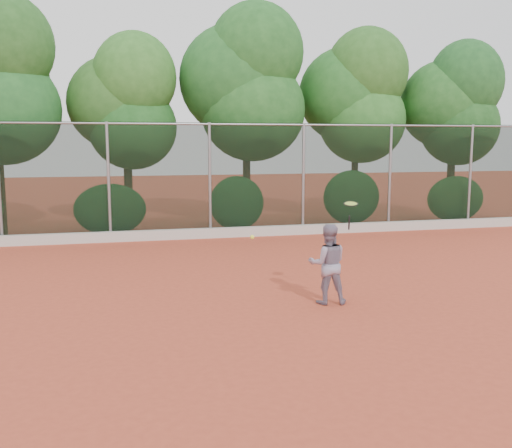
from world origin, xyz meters
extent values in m
plane|color=#B9442B|center=(0.00, 0.00, 0.00)|extent=(80.00, 80.00, 0.00)
cube|color=#BAB5AC|center=(0.00, 6.82, 0.15)|extent=(24.00, 0.20, 0.30)
imported|color=gray|center=(0.92, -0.74, 0.73)|extent=(0.81, 0.68, 1.46)
cube|color=black|center=(0.00, 7.00, 1.75)|extent=(24.00, 0.01, 3.50)
cylinder|color=gray|center=(0.00, 7.00, 3.45)|extent=(24.00, 0.06, 0.06)
cylinder|color=gray|center=(-3.00, 7.00, 1.75)|extent=(0.09, 0.09, 3.50)
cylinder|color=gray|center=(0.00, 7.00, 1.75)|extent=(0.09, 0.09, 3.50)
cylinder|color=gray|center=(3.00, 7.00, 1.75)|extent=(0.09, 0.09, 3.50)
cylinder|color=gray|center=(6.00, 7.00, 1.75)|extent=(0.09, 0.09, 3.50)
cylinder|color=gray|center=(9.00, 7.00, 1.75)|extent=(0.09, 0.09, 3.50)
cylinder|color=#442F1A|center=(-6.30, 8.90, 1.45)|extent=(0.24, 0.24, 2.90)
ellipsoid|color=#2D772E|center=(-6.10, 8.80, 3.90)|extent=(3.50, 2.90, 3.40)
ellipsoid|color=#35702A|center=(-6.00, 8.70, 5.80)|extent=(3.10, 2.60, 3.20)
cylinder|color=#3F2D18|center=(-2.40, 9.30, 1.20)|extent=(0.28, 0.28, 2.40)
ellipsoid|color=#1C511C|center=(-2.20, 9.20, 3.40)|extent=(2.90, 2.40, 2.80)
ellipsoid|color=#26541C|center=(-2.70, 9.50, 4.20)|extent=(3.20, 2.70, 3.10)
ellipsoid|color=#2B6121|center=(-2.10, 9.00, 5.00)|extent=(2.70, 2.30, 2.90)
cylinder|color=#422819|center=(1.60, 9.00, 1.50)|extent=(0.26, 0.26, 3.00)
ellipsoid|color=#32772D|center=(1.80, 8.90, 4.00)|extent=(3.60, 3.00, 3.50)
ellipsoid|color=#2D732C|center=(1.30, 9.20, 5.00)|extent=(3.90, 3.20, 3.80)
ellipsoid|color=#30762D|center=(1.90, 8.80, 5.90)|extent=(3.20, 2.70, 3.30)
cylinder|color=#3E2618|center=(5.70, 9.20, 1.35)|extent=(0.24, 0.24, 2.70)
ellipsoid|color=#265F20|center=(5.90, 9.10, 3.70)|extent=(3.20, 2.70, 3.10)
ellipsoid|color=#1E551D|center=(5.40, 9.40, 4.60)|extent=(3.50, 2.90, 3.40)
ellipsoid|color=#25551D|center=(6.00, 9.00, 5.40)|extent=(3.00, 2.50, 3.10)
cylinder|color=#3F2A18|center=(9.40, 8.80, 1.25)|extent=(0.28, 0.28, 2.50)
ellipsoid|color=#2C6627|center=(9.60, 8.70, 3.50)|extent=(3.00, 2.50, 2.90)
ellipsoid|color=#32732C|center=(9.10, 9.00, 4.30)|extent=(3.30, 2.80, 3.20)
ellipsoid|color=#286929|center=(9.70, 8.60, 5.10)|extent=(2.80, 2.40, 3.00)
ellipsoid|color=#296627|center=(-3.00, 7.80, 0.85)|extent=(2.20, 1.16, 1.60)
ellipsoid|color=#2A6F2A|center=(1.00, 7.80, 0.95)|extent=(1.80, 1.04, 1.76)
ellipsoid|color=#2E722B|center=(5.00, 7.80, 1.05)|extent=(2.00, 1.10, 1.84)
ellipsoid|color=#35722B|center=(9.00, 7.80, 0.90)|extent=(2.16, 1.12, 1.64)
cylinder|color=black|center=(1.30, -0.77, 1.48)|extent=(0.06, 0.10, 0.27)
torus|color=black|center=(1.30, -0.83, 1.83)|extent=(0.33, 0.33, 0.08)
cylinder|color=#B0C83A|center=(1.30, -0.83, 1.83)|extent=(0.28, 0.28, 0.06)
sphere|color=#F3FB39|center=(-0.63, -1.33, 1.38)|extent=(0.07, 0.07, 0.07)
camera|label=1|loc=(-2.72, -10.26, 2.93)|focal=40.00mm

